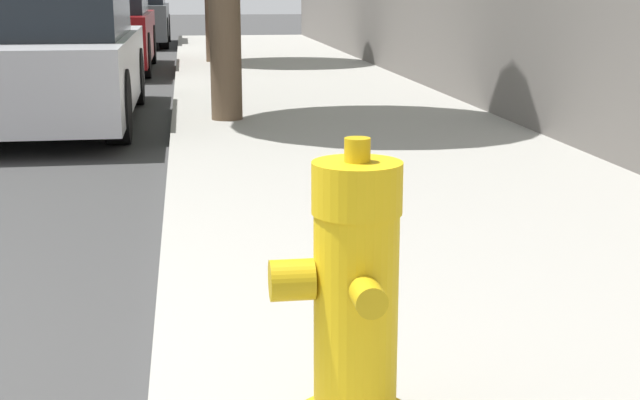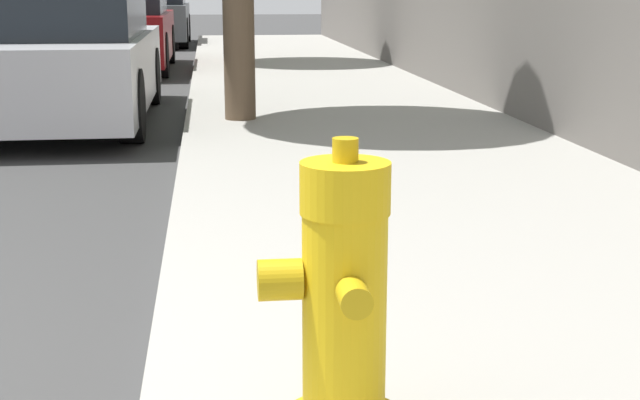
# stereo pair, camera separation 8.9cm
# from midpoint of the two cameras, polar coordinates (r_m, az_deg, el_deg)

# --- Properties ---
(sidewalk_slab) EXTENTS (3.04, 40.00, 0.11)m
(sidewalk_slab) POSITION_cam_midpoint_polar(r_m,az_deg,el_deg) (3.05, 18.64, -11.48)
(sidewalk_slab) COLOR #99968E
(sidewalk_slab) RESTS_ON ground_plane
(fire_hydrant) EXTENTS (0.41, 0.42, 0.82)m
(fire_hydrant) POSITION_cam_midpoint_polar(r_m,az_deg,el_deg) (2.40, 1.11, -6.65)
(fire_hydrant) COLOR #C39C11
(fire_hydrant) RESTS_ON sidewalk_slab
(parked_car_near) EXTENTS (1.85, 4.17, 1.37)m
(parked_car_near) POSITION_cam_midpoint_polar(r_m,az_deg,el_deg) (9.03, -17.95, 8.83)
(parked_car_near) COLOR #B7B7BC
(parked_car_near) RESTS_ON ground_plane
(parked_car_mid) EXTENTS (1.69, 4.02, 1.42)m
(parked_car_mid) POSITION_cam_midpoint_polar(r_m,az_deg,el_deg) (14.47, -14.28, 10.69)
(parked_car_mid) COLOR maroon
(parked_car_mid) RESTS_ON ground_plane
(parked_car_far) EXTENTS (1.76, 3.92, 1.43)m
(parked_car_far) POSITION_cam_midpoint_polar(r_m,az_deg,el_deg) (20.59, -12.28, 11.55)
(parked_car_far) COLOR #4C5156
(parked_car_far) RESTS_ON ground_plane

